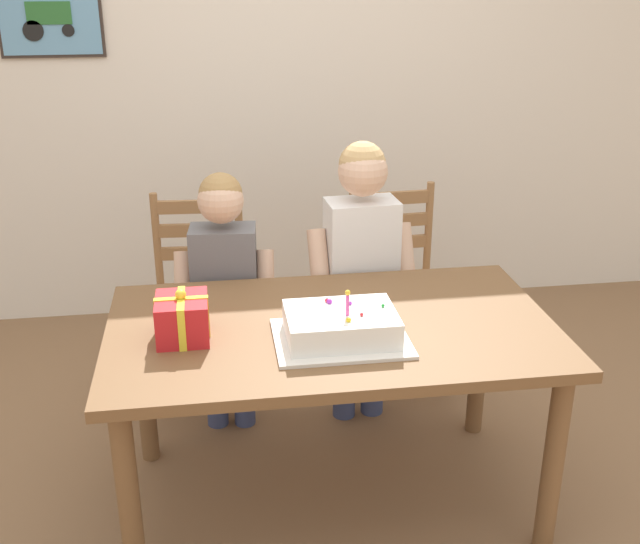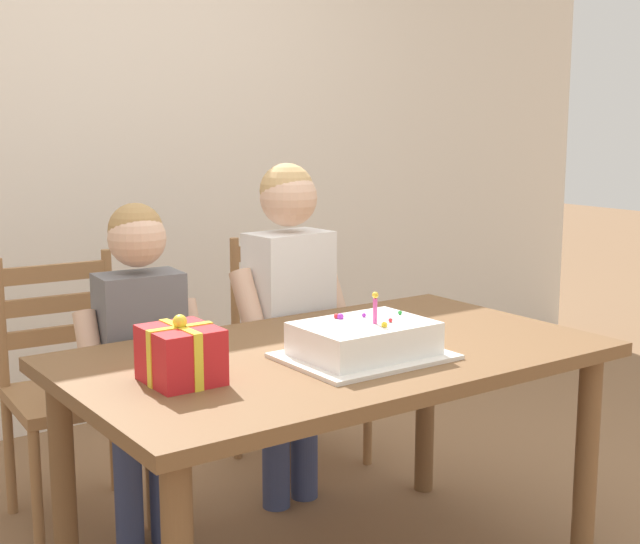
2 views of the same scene
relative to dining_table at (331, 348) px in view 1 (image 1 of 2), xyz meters
The scene contains 9 objects.
ground_plane 0.64m from the dining_table, ahead, with size 20.00×20.00×0.00m, color #846042.
back_wall 1.97m from the dining_table, 90.13° to the left, with size 6.40×0.11×2.60m.
dining_table is the anchor object (origin of this frame).
birthday_cake 0.19m from the dining_table, 84.43° to the right, with size 0.44×0.34×0.19m.
gift_box_red_large 0.53m from the dining_table, behind, with size 0.18×0.20×0.18m.
chair_left 1.03m from the dining_table, 117.18° to the left, with size 0.45×0.45×0.92m.
chair_right 1.03m from the dining_table, 62.79° to the left, with size 0.44×0.44×0.92m.
child_older 0.62m from the dining_table, 69.11° to the left, with size 0.46×0.27×1.24m.
child_younger 0.67m from the dining_table, 121.78° to the left, with size 0.42×0.25×1.13m.
Camera 1 is at (-0.39, -2.35, 1.90)m, focal length 43.22 mm.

